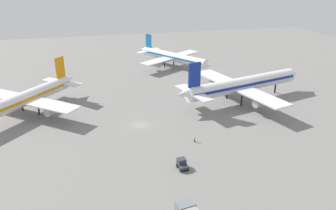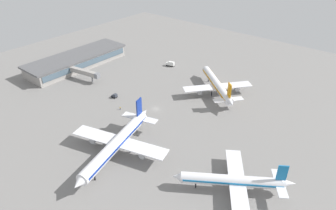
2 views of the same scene
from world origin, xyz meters
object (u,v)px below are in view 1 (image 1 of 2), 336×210
Objects in this scene: airplane_at_gate at (173,57)px; airplane_taxiing at (22,100)px; ground_crew_worker at (195,139)px; airplane_distant at (242,84)px; baggage_tug at (182,164)px.

airplane_at_gate is 73.70m from airplane_taxiing.
airplane_taxiing is (-59.49, -43.50, 0.61)m from airplane_at_gate.
airplane_distant is at bearing -151.56° from ground_crew_worker.
ground_crew_worker is at bearing -36.33° from baggage_tug.
airplane_taxiing is 57.68m from baggage_tug.
baggage_tug is 2.03× the size of ground_crew_worker.
airplane_at_gate is 0.94× the size of airplane_taxiing.
baggage_tug reaches higher than ground_crew_worker.
baggage_tug is at bearing -145.96° from airplane_distant.
airplane_taxiing is at bearing 161.55° from airplane_distant.
airplane_taxiing reaches higher than airplane_at_gate.
ground_crew_worker is at bearing -149.85° from airplane_distant.
airplane_taxiing is 0.77× the size of airplane_distant.
airplane_at_gate is 48.70m from airplane_distant.
airplane_taxiing reaches higher than ground_crew_worker.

